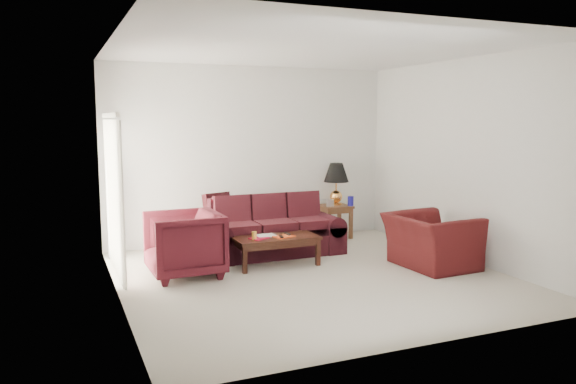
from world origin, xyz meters
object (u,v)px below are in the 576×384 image
at_px(armchair_right, 431,241).
at_px(coffee_table, 276,251).
at_px(floor_lamp, 114,209).
at_px(sofa, 273,227).
at_px(armchair_left, 184,244).
at_px(end_table, 334,221).

bearing_deg(armchair_right, coffee_table, 61.73).
xyz_separation_m(floor_lamp, coffee_table, (2.10, -1.36, -0.54)).
bearing_deg(sofa, armchair_left, -156.20).
bearing_deg(sofa, armchair_right, -40.21).
bearing_deg(armchair_left, armchair_right, 73.82).
distance_m(sofa, floor_lamp, 2.43).
relative_size(floor_lamp, armchair_right, 1.30).
height_order(end_table, coffee_table, end_table).
xyz_separation_m(end_table, armchair_left, (-3.02, -1.45, 0.15)).
xyz_separation_m(sofa, end_table, (1.48, 0.78, -0.15)).
distance_m(sofa, armchair_right, 2.40).
distance_m(armchair_right, coffee_table, 2.24).
height_order(sofa, armchair_right, sofa).
relative_size(end_table, armchair_left, 0.60).
relative_size(sofa, coffee_table, 1.78).
xyz_separation_m(sofa, coffee_table, (-0.19, -0.61, -0.23)).
bearing_deg(end_table, floor_lamp, -179.49).
relative_size(sofa, armchair_left, 2.23).
distance_m(floor_lamp, coffee_table, 2.55).
relative_size(floor_lamp, coffee_table, 1.24).
height_order(end_table, armchair_right, armchair_right).
xyz_separation_m(armchair_left, coffee_table, (1.35, 0.06, -0.23)).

